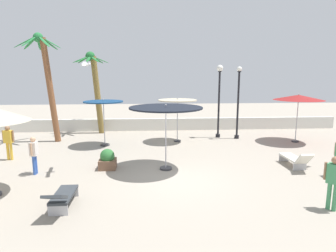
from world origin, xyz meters
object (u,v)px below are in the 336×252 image
Objects in this scene: guest_0 at (34,152)px; planter at (107,160)px; patio_umbrella_4 at (177,102)px; guest_3 at (334,178)px; palm_tree_0 at (47,77)px; patio_umbrella_2 at (299,98)px; patio_umbrella_0 at (103,105)px; lounge_chair_0 at (62,196)px; lamp_post_0 at (238,100)px; lounge_chair_1 at (295,159)px; palm_tree_1 at (95,84)px; guest_1 at (8,139)px; seagull_1 at (85,64)px; patio_umbrella_3 at (166,110)px; lamp_post_1 at (219,92)px.

guest_0 is 1.79× the size of planter.
patio_umbrella_4 is 3.02× the size of planter.
guest_3 is 8.26m from planter.
patio_umbrella_2 is at bearing -4.64° from palm_tree_0.
patio_umbrella_0 is 3.06× the size of planter.
planter is at bearing 77.10° from lounge_chair_0.
lamp_post_0 is (-3.15, 1.17, -0.22)m from patio_umbrella_2.
patio_umbrella_0 reaches higher than guest_0.
patio_umbrella_4 is at bearing 131.24° from lounge_chair_1.
palm_tree_1 is 7.15m from guest_1.
lamp_post_0 reaches higher than guest_3.
guest_0 is 1.20× the size of seagull_1.
patio_umbrella_4 is 1.58× the size of guest_3.
palm_tree_0 is 3.85× the size of guest_1.
patio_umbrella_3 is 3.51× the size of planter.
patio_umbrella_0 is 0.60× the size of lamp_post_0.
patio_umbrella_3 is 8.98m from palm_tree_1.
guest_1 is at bearing -158.78° from patio_umbrella_4.
patio_umbrella_3 is 1.84× the size of guest_3.
patio_umbrella_2 is at bearing 62.42° from lounge_chair_1.
lounge_chair_0 is at bearing -131.70° from lamp_post_0.
lamp_post_0 is (8.89, -2.33, -0.94)m from palm_tree_1.
lamp_post_0 reaches higher than lounge_chair_1.
patio_umbrella_4 is 8.25m from guest_0.
patio_umbrella_4 reaches higher than lounge_chair_0.
patio_umbrella_0 reaches higher than lounge_chair_0.
lounge_chair_1 is at bearing -27.29° from patio_umbrella_0.
palm_tree_0 is at bearing 101.72° from guest_0.
patio_umbrella_2 is 11.36m from planter.
seagull_1 reaches higher than lamp_post_0.
guest_0 is at bearing -139.89° from patio_umbrella_4.
lamp_post_0 reaches higher than planter.
seagull_1 is (-4.10, -5.05, 1.97)m from patio_umbrella_4.
patio_umbrella_2 is 1.86× the size of guest_0.
lamp_post_0 is 11.63m from guest_0.
planter is (-6.11, -5.77, -2.46)m from lamp_post_1.
lamp_post_0 is at bearing 30.23° from guest_0.
seagull_1 reaches higher than lounge_chair_1.
guest_3 is (11.74, -5.89, 0.01)m from guest_1.
palm_tree_1 is (2.28, 2.34, -0.47)m from palm_tree_0.
patio_umbrella_4 is 9.83m from guest_3.
patio_umbrella_4 is (4.13, 0.70, 0.06)m from patio_umbrella_0.
guest_3 is at bearing -84.72° from lamp_post_1.
guest_1 is at bearing 126.13° from lounge_chair_0.
lounge_chair_0 is (-0.15, -7.74, -1.86)m from patio_umbrella_0.
guest_1 is at bearing 171.02° from lounge_chair_1.
planter is (3.99, -5.33, -3.40)m from palm_tree_0.
palm_tree_0 reaches higher than planter.
patio_umbrella_2 reaches higher than planter.
lamp_post_1 is at bearing 43.37° from planter.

